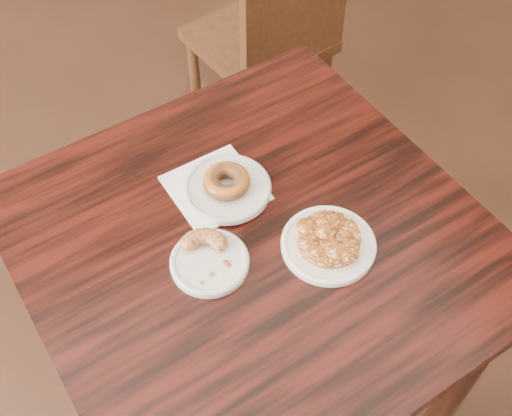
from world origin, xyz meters
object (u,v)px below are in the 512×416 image
object	(u,v)px
chair_far	(259,40)
apple_fritter	(329,237)
cafe_table	(255,329)
cruller_fragment	(209,256)
glazed_donut	(227,181)

from	to	relation	value
chair_far	apple_fritter	xyz separation A→B (m)	(-0.21, -0.99, 0.33)
apple_fritter	chair_far	bearing A→B (deg)	77.83
chair_far	cafe_table	bearing A→B (deg)	51.45
apple_fritter	cruller_fragment	size ratio (longest dim) A/B	1.41
glazed_donut	chair_far	bearing A→B (deg)	66.32
glazed_donut	apple_fritter	world-z (taller)	same
cafe_table	apple_fritter	size ratio (longest dim) A/B	5.45
glazed_donut	apple_fritter	distance (m)	0.23
cafe_table	cruller_fragment	size ratio (longest dim) A/B	7.68
chair_far	apple_fritter	distance (m)	1.06
chair_far	apple_fritter	world-z (taller)	chair_far
cafe_table	chair_far	bearing A→B (deg)	56.21
cruller_fragment	glazed_donut	bearing A→B (deg)	61.71
glazed_donut	cruller_fragment	distance (m)	0.17
chair_far	glazed_donut	world-z (taller)	chair_far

